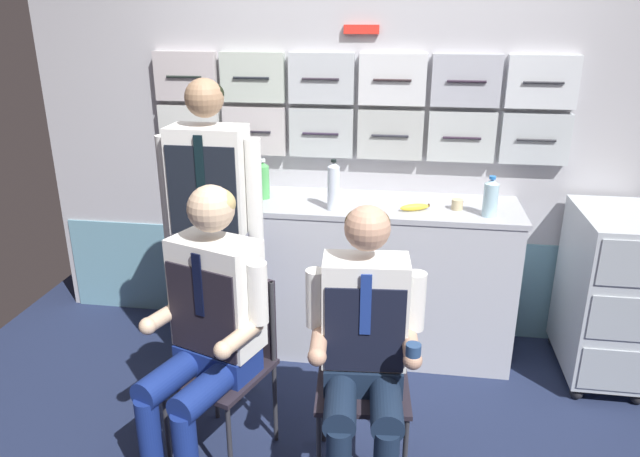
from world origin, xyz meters
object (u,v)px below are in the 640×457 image
object	(u,v)px
service_trolley	(606,292)
folding_chair_right	(363,358)
snack_banana	(415,207)
coffee_cup_white	(238,189)
folding_chair_left	(231,345)
crew_member_standing	(212,215)
water_bottle_short	(491,198)
crew_member_left	(206,320)
crew_member_right	(364,344)

from	to	relation	value
service_trolley	folding_chair_right	size ratio (longest dim) A/B	1.14
service_trolley	snack_banana	distance (m)	1.16
coffee_cup_white	snack_banana	size ratio (longest dim) A/B	0.44
folding_chair_left	coffee_cup_white	distance (m)	1.11
service_trolley	crew_member_standing	xyz separation A→B (m)	(-2.10, -0.42, 0.49)
water_bottle_short	service_trolley	bearing A→B (deg)	2.55
folding_chair_left	service_trolley	bearing A→B (deg)	24.28
service_trolley	water_bottle_short	bearing A→B (deg)	-177.45
service_trolley	water_bottle_short	world-z (taller)	water_bottle_short
service_trolley	folding_chair_right	xyz separation A→B (m)	(-1.28, -0.88, 0.01)
crew_member_left	folding_chair_right	xyz separation A→B (m)	(0.67, 0.12, -0.20)
folding_chair_right	service_trolley	bearing A→B (deg)	34.46
crew_member_right	snack_banana	distance (m)	1.09
crew_member_standing	service_trolley	bearing A→B (deg)	11.34
crew_member_standing	crew_member_left	bearing A→B (deg)	-75.55
crew_member_left	crew_member_right	xyz separation A→B (m)	(0.68, -0.04, -0.03)
crew_member_standing	water_bottle_short	xyz separation A→B (m)	(1.42, 0.39, 0.04)
service_trolley	folding_chair_left	distance (m)	2.08
crew_member_right	snack_banana	world-z (taller)	crew_member_right
coffee_cup_white	crew_member_right	bearing A→B (deg)	-53.73
folding_chair_right	water_bottle_short	world-z (taller)	water_bottle_short
snack_banana	service_trolley	bearing A→B (deg)	-0.11
folding_chair_left	water_bottle_short	xyz separation A→B (m)	(1.22, 0.83, 0.52)
snack_banana	crew_member_left	bearing A→B (deg)	-131.01
folding_chair_left	water_bottle_short	bearing A→B (deg)	34.13
water_bottle_short	crew_member_standing	bearing A→B (deg)	-164.61
folding_chair_right	snack_banana	world-z (taller)	snack_banana
crew_member_left	folding_chair_right	world-z (taller)	crew_member_left
snack_banana	crew_member_standing	bearing A→B (deg)	-157.54
folding_chair_right	snack_banana	size ratio (longest dim) A/B	4.97
folding_chair_right	crew_member_right	world-z (taller)	crew_member_right
water_bottle_short	coffee_cup_white	xyz separation A→B (m)	(-1.45, 0.16, -0.06)
crew_member_standing	crew_member_right	bearing A→B (deg)	-36.52
crew_member_standing	snack_banana	size ratio (longest dim) A/B	9.82
water_bottle_short	crew_member_left	bearing A→B (deg)	-142.57
folding_chair_right	water_bottle_short	bearing A→B (deg)	54.69
water_bottle_short	crew_member_right	bearing A→B (deg)	-120.18
folding_chair_left	crew_member_standing	world-z (taller)	crew_member_standing
folding_chair_left	coffee_cup_white	world-z (taller)	coffee_cup_white
crew_member_left	folding_chair_right	size ratio (longest dim) A/B	1.54
service_trolley	snack_banana	bearing A→B (deg)	179.89
snack_banana	coffee_cup_white	bearing A→B (deg)	172.93
folding_chair_left	water_bottle_short	size ratio (longest dim) A/B	3.84
folding_chair_right	crew_member_left	bearing A→B (deg)	-169.47
service_trolley	crew_member_right	bearing A→B (deg)	-140.62
water_bottle_short	coffee_cup_white	bearing A→B (deg)	173.60
service_trolley	crew_member_standing	distance (m)	2.20
crew_member_right	coffee_cup_white	xyz separation A→B (m)	(-0.86, 1.17, 0.28)
crew_member_standing	folding_chair_right	bearing A→B (deg)	-29.13
folding_chair_right	crew_member_right	bearing A→B (deg)	-84.99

